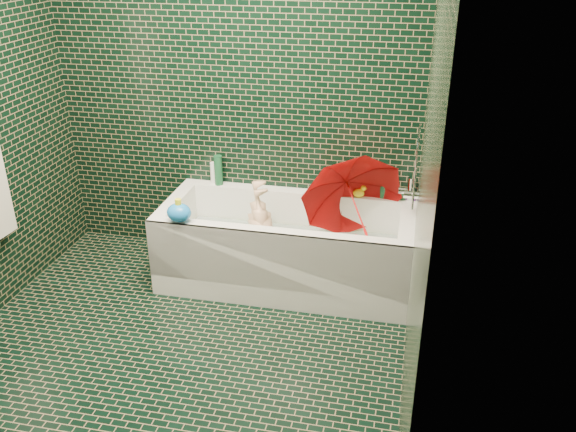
% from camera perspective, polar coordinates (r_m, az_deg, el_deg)
% --- Properties ---
extents(floor, '(2.80, 2.80, 0.00)m').
position_cam_1_polar(floor, '(3.66, -10.79, -13.29)').
color(floor, black).
rests_on(floor, ground).
extents(wall_back, '(2.80, 0.00, 2.80)m').
position_cam_1_polar(wall_back, '(4.30, -5.04, 11.77)').
color(wall_back, black).
rests_on(wall_back, floor).
extents(wall_right, '(0.00, 2.80, 2.80)m').
position_cam_1_polar(wall_right, '(2.78, 12.57, 3.45)').
color(wall_right, black).
rests_on(wall_right, floor).
extents(bathtub, '(1.70, 0.75, 0.55)m').
position_cam_1_polar(bathtub, '(4.22, -0.18, -3.62)').
color(bathtub, white).
rests_on(bathtub, floor).
extents(bath_mat, '(1.35, 0.47, 0.01)m').
position_cam_1_polar(bath_mat, '(4.26, -0.13, -4.16)').
color(bath_mat, green).
rests_on(bath_mat, bathtub).
extents(water, '(1.48, 0.53, 0.00)m').
position_cam_1_polar(water, '(4.19, -0.13, -2.45)').
color(water, silver).
rests_on(water, bathtub).
extents(faucet, '(0.18, 0.19, 0.55)m').
position_cam_1_polar(faucet, '(3.90, 11.61, 2.48)').
color(faucet, silver).
rests_on(faucet, wall_right).
extents(child, '(0.88, 0.51, 0.27)m').
position_cam_1_polar(child, '(4.19, -2.15, -2.34)').
color(child, tan).
rests_on(child, bathtub).
extents(umbrella, '(0.95, 1.01, 0.93)m').
position_cam_1_polar(umbrella, '(4.03, 6.41, 0.76)').
color(umbrella, red).
rests_on(umbrella, bathtub).
extents(soap_bottle_a, '(0.11, 0.11, 0.28)m').
position_cam_1_polar(soap_bottle_a, '(4.29, 9.91, 1.53)').
color(soap_bottle_a, white).
rests_on(soap_bottle_a, bathtub).
extents(soap_bottle_b, '(0.09, 0.09, 0.18)m').
position_cam_1_polar(soap_bottle_b, '(4.29, 11.29, 1.43)').
color(soap_bottle_b, '#591E73').
rests_on(soap_bottle_b, bathtub).
extents(soap_bottle_c, '(0.16, 0.16, 0.16)m').
position_cam_1_polar(soap_bottle_c, '(4.29, 10.11, 1.53)').
color(soap_bottle_c, '#164D2B').
rests_on(soap_bottle_c, bathtub).
extents(bottle_right_tall, '(0.06, 0.06, 0.23)m').
position_cam_1_polar(bottle_right_tall, '(4.26, 8.95, 3.19)').
color(bottle_right_tall, '#164D2B').
rests_on(bottle_right_tall, bathtub).
extents(bottle_right_pump, '(0.06, 0.06, 0.16)m').
position_cam_1_polar(bottle_right_pump, '(4.27, 11.39, 2.52)').
color(bottle_right_pump, silver).
rests_on(bottle_right_pump, bathtub).
extents(bottle_left_tall, '(0.07, 0.07, 0.22)m').
position_cam_1_polar(bottle_left_tall, '(4.46, -6.53, 4.28)').
color(bottle_left_tall, '#164D2B').
rests_on(bottle_left_tall, bathtub).
extents(bottle_left_short, '(0.06, 0.06, 0.16)m').
position_cam_1_polar(bottle_left_short, '(4.51, -6.94, 4.04)').
color(bottle_left_short, white).
rests_on(bottle_left_short, bathtub).
extents(rubber_duck, '(0.11, 0.08, 0.09)m').
position_cam_1_polar(rubber_duck, '(4.27, 6.71, 2.23)').
color(rubber_duck, yellow).
rests_on(rubber_duck, bathtub).
extents(bath_toy, '(0.20, 0.18, 0.16)m').
position_cam_1_polar(bath_toy, '(3.93, -10.17, 0.34)').
color(bath_toy, blue).
rests_on(bath_toy, bathtub).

